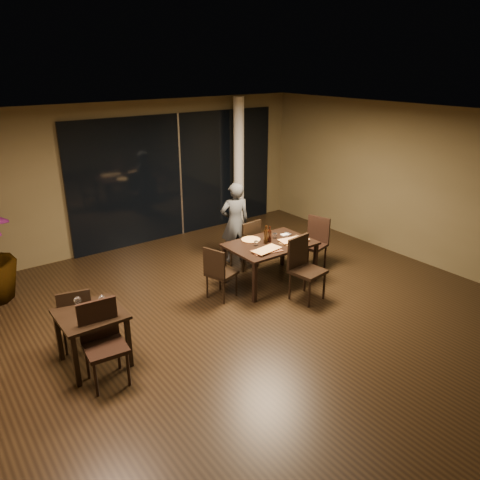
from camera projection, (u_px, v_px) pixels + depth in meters
The scene contains 30 objects.
ground at pixel (253, 317), 7.30m from camera, with size 8.00×8.00×0.00m, color black.
wall_back at pixel (135, 175), 9.80m from camera, with size 8.00×0.10×3.00m, color #4D4329.
wall_right at pixel (420, 185), 9.00m from camera, with size 0.10×8.00×3.00m, color #4D4329.
ceiling at pixel (255, 118), 6.21m from camera, with size 8.00×8.00×0.04m, color silver.
window_panel at pixel (180, 176), 10.34m from camera, with size 5.00×0.06×2.70m, color black.
column at pixel (239, 164), 10.83m from camera, with size 0.24×0.24×3.00m, color white.
main_table at pixel (270, 247), 8.21m from camera, with size 1.50×1.00×0.75m.
side_table at pixel (91, 321), 5.97m from camera, with size 0.80×0.80×0.75m.
chair_main_far at pixel (247, 242), 8.82m from camera, with size 0.48×0.48×0.97m.
chair_main_near at pixel (303, 265), 7.70m from camera, with size 0.56×0.56×1.06m.
chair_main_left at pixel (219, 271), 7.67m from camera, with size 0.54×0.54×0.92m.
chair_main_right at pixel (315, 240), 8.87m from camera, with size 0.56×0.56×0.99m.
chair_side_far at pixel (76, 315), 6.31m from camera, with size 0.52×0.52×0.93m.
chair_side_near at pixel (102, 338), 5.69m from camera, with size 0.52×0.52×1.04m.
diner at pixel (235, 223), 9.07m from camera, with size 0.54×0.36×1.59m, color #303336.
pizza_board_left at pixel (267, 251), 7.83m from camera, with size 0.51×0.26×0.01m, color #472617.
pizza_board_right at pixel (294, 241), 8.26m from camera, with size 0.55×0.28×0.01m, color #493117.
oblong_pizza_left at pixel (267, 250), 7.82m from camera, with size 0.49×0.23×0.02m, color maroon, non-canonical shape.
oblong_pizza_right at pixel (294, 240), 8.25m from camera, with size 0.50×0.23×0.02m, color maroon, non-canonical shape.
round_pizza at pixel (251, 240), 8.31m from camera, with size 0.33×0.33×0.01m, color red.
bottle_a at pixel (266, 235), 8.11m from camera, with size 0.07×0.07×0.32m, color black, non-canonical shape.
bottle_b at pixel (270, 234), 8.18m from camera, with size 0.06×0.06×0.29m, color black, non-canonical shape.
bottle_c at pixel (267, 233), 8.23m from camera, with size 0.06×0.06×0.28m, color black, non-canonical shape.
tumbler_left at pixel (256, 243), 8.06m from camera, with size 0.07×0.07×0.08m, color white.
tumbler_right at pixel (275, 236), 8.40m from camera, with size 0.08×0.08×0.09m, color white.
napkin_near at pixel (297, 238), 8.40m from camera, with size 0.18×0.10×0.01m, color white.
napkin_far at pixel (286, 234), 8.57m from camera, with size 0.18×0.10×0.01m, color silver.
wine_glass_a at pixel (78, 305), 5.92m from camera, with size 0.09×0.09×0.20m, color white, non-canonical shape.
wine_glass_b at pixel (102, 303), 5.98m from camera, with size 0.08×0.08×0.18m, color white, non-canonical shape.
side_napkin at pixel (98, 316), 5.83m from camera, with size 0.18×0.11×0.01m, color white.
Camera 1 is at (-3.95, -5.01, 3.74)m, focal length 35.00 mm.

